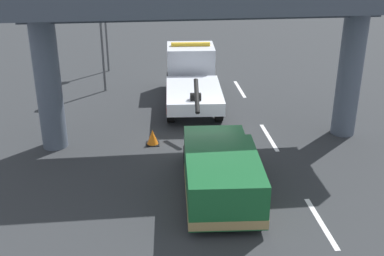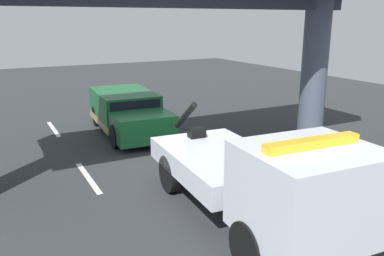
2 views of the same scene
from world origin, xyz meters
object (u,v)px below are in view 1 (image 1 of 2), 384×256
traffic_cone_orange (153,138)px  towed_van_green (221,173)px  traffic_light_far (105,16)px  tow_truck_white (192,76)px  traffic_light_near (101,26)px

traffic_cone_orange → towed_van_green: bearing=-153.4°
towed_van_green → traffic_light_far: bearing=16.5°
traffic_light_far → towed_van_green: bearing=-163.5°
tow_truck_white → traffic_light_far: bearing=38.7°
traffic_light_near → traffic_light_far: traffic_light_near is taller
traffic_cone_orange → traffic_light_far: bearing=12.1°
towed_van_green → tow_truck_white: bearing=-0.3°
traffic_light_near → towed_van_green: bearing=-158.6°
traffic_light_near → traffic_cone_orange: bearing=-161.9°
tow_truck_white → traffic_light_far: (5.30, 4.24, 1.91)m
tow_truck_white → traffic_light_near: size_ratio=1.60×
traffic_cone_orange → tow_truck_white: bearing=-22.9°
traffic_light_near → traffic_light_far: size_ratio=1.07×
tow_truck_white → traffic_cone_orange: bearing=157.1°
towed_van_green → traffic_cone_orange: towed_van_green is taller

